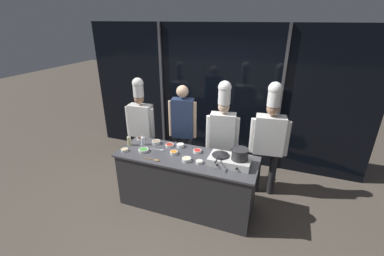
% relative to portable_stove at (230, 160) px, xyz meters
% --- Properties ---
extents(ground_plane, '(24.00, 24.00, 0.00)m').
position_rel_portable_stove_xyz_m(ground_plane, '(-0.65, -0.01, -0.95)').
color(ground_plane, brown).
extents(window_wall_back, '(5.57, 0.09, 2.70)m').
position_rel_portable_stove_xyz_m(window_wall_back, '(-0.65, 1.66, 0.40)').
color(window_wall_back, black).
rests_on(window_wall_back, ground_plane).
extents(demo_counter, '(2.10, 0.73, 0.89)m').
position_rel_portable_stove_xyz_m(demo_counter, '(-0.65, -0.01, -0.50)').
color(demo_counter, '#2D2D30').
rests_on(demo_counter, ground_plane).
extents(portable_stove, '(0.58, 0.35, 0.12)m').
position_rel_portable_stove_xyz_m(portable_stove, '(0.00, 0.00, 0.00)').
color(portable_stove, silver).
rests_on(portable_stove, demo_counter).
extents(frying_pan, '(0.25, 0.43, 0.05)m').
position_rel_portable_stove_xyz_m(frying_pan, '(-0.13, -0.00, 0.08)').
color(frying_pan, '#232326').
rests_on(frying_pan, portable_stove).
extents(stock_pot, '(0.26, 0.23, 0.14)m').
position_rel_portable_stove_xyz_m(stock_pot, '(0.13, 0.00, 0.13)').
color(stock_pot, '#333335').
rests_on(stock_pot, portable_stove).
extents(squeeze_bottle_oil, '(0.06, 0.06, 0.18)m').
position_rel_portable_stove_xyz_m(squeeze_bottle_oil, '(-1.63, -0.00, 0.03)').
color(squeeze_bottle_oil, beige).
rests_on(squeeze_bottle_oil, demo_counter).
extents(squeeze_bottle_clear, '(0.07, 0.07, 0.16)m').
position_rel_portable_stove_xyz_m(squeeze_bottle_clear, '(-1.43, 0.10, 0.02)').
color(squeeze_bottle_clear, white).
rests_on(squeeze_bottle_clear, demo_counter).
extents(prep_bowl_onion, '(0.10, 0.10, 0.04)m').
position_rel_portable_stove_xyz_m(prep_bowl_onion, '(-0.40, -0.13, -0.03)').
color(prep_bowl_onion, white).
rests_on(prep_bowl_onion, demo_counter).
extents(prep_bowl_soy_glaze, '(0.13, 0.13, 0.04)m').
position_rel_portable_stove_xyz_m(prep_bowl_soy_glaze, '(-1.57, 0.24, -0.04)').
color(prep_bowl_soy_glaze, white).
rests_on(prep_bowl_soy_glaze, demo_counter).
extents(prep_bowl_mushrooms, '(0.14, 0.14, 0.05)m').
position_rel_portable_stove_xyz_m(prep_bowl_mushrooms, '(-1.25, 0.20, -0.03)').
color(prep_bowl_mushrooms, white).
rests_on(prep_bowl_mushrooms, demo_counter).
extents(prep_bowl_carrots, '(0.12, 0.12, 0.05)m').
position_rel_portable_stove_xyz_m(prep_bowl_carrots, '(-0.84, -0.02, -0.03)').
color(prep_bowl_carrots, white).
rests_on(prep_bowl_carrots, demo_counter).
extents(prep_bowl_scallions, '(0.16, 0.16, 0.04)m').
position_rel_portable_stove_xyz_m(prep_bowl_scallions, '(-1.31, -0.10, -0.03)').
color(prep_bowl_scallions, white).
rests_on(prep_bowl_scallions, demo_counter).
extents(prep_bowl_noodles, '(0.13, 0.13, 0.05)m').
position_rel_portable_stove_xyz_m(prep_bowl_noodles, '(-0.59, -0.14, -0.03)').
color(prep_bowl_noodles, white).
rests_on(prep_bowl_noodles, demo_counter).
extents(prep_bowl_rice, '(0.12, 0.12, 0.05)m').
position_rel_portable_stove_xyz_m(prep_bowl_rice, '(-0.84, 0.22, -0.02)').
color(prep_bowl_rice, white).
rests_on(prep_bowl_rice, demo_counter).
extents(prep_bowl_ginger, '(0.11, 0.11, 0.04)m').
position_rel_portable_stove_xyz_m(prep_bowl_ginger, '(-1.59, -0.20, -0.03)').
color(prep_bowl_ginger, white).
rests_on(prep_bowl_ginger, demo_counter).
extents(prep_bowl_bell_pepper, '(0.13, 0.13, 0.04)m').
position_rel_portable_stove_xyz_m(prep_bowl_bell_pepper, '(-0.53, 0.16, -0.03)').
color(prep_bowl_bell_pepper, white).
rests_on(prep_bowl_bell_pepper, demo_counter).
extents(prep_bowl_chili_flakes, '(0.13, 0.13, 0.04)m').
position_rel_portable_stove_xyz_m(prep_bowl_chili_flakes, '(-1.01, 0.19, -0.03)').
color(prep_bowl_chili_flakes, white).
rests_on(prep_bowl_chili_flakes, demo_counter).
extents(serving_spoon_slotted, '(0.27, 0.05, 0.02)m').
position_rel_portable_stove_xyz_m(serving_spoon_slotted, '(-1.03, -0.28, -0.05)').
color(serving_spoon_slotted, olive).
rests_on(serving_spoon_slotted, demo_counter).
extents(serving_spoon_solid, '(0.23, 0.06, 0.02)m').
position_rel_portable_stove_xyz_m(serving_spoon_solid, '(-1.10, 0.02, -0.05)').
color(serving_spoon_solid, '#B2B5BA').
rests_on(serving_spoon_solid, demo_counter).
extents(chef_head, '(0.56, 0.25, 1.82)m').
position_rel_portable_stove_xyz_m(chef_head, '(-1.82, 0.69, 0.09)').
color(chef_head, '#4C4C51').
rests_on(chef_head, ground_plane).
extents(person_guest, '(0.47, 0.25, 1.76)m').
position_rel_portable_stove_xyz_m(person_guest, '(-0.98, 0.68, 0.15)').
color(person_guest, '#4C4C51').
rests_on(person_guest, ground_plane).
extents(chef_sous, '(0.53, 0.27, 1.90)m').
position_rel_portable_stove_xyz_m(chef_sous, '(-0.28, 0.67, 0.14)').
color(chef_sous, '#4C4C51').
rests_on(chef_sous, ground_plane).
extents(chef_line, '(0.60, 0.29, 1.92)m').
position_rel_portable_stove_xyz_m(chef_line, '(0.45, 0.76, 0.13)').
color(chef_line, '#232326').
rests_on(chef_line, ground_plane).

